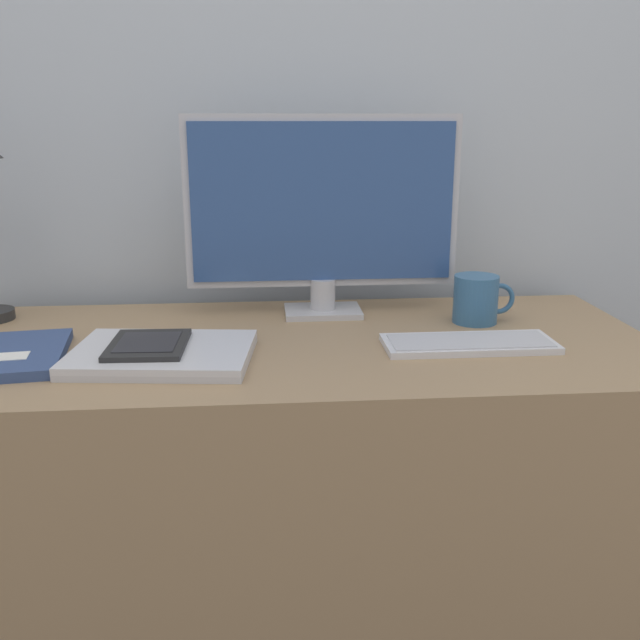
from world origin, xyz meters
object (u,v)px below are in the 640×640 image
object	(u,v)px
laptop	(162,354)
coffee_mug	(477,299)
monitor	(323,211)
keyboard	(469,343)
ereader	(148,345)

from	to	relation	value
laptop	coffee_mug	world-z (taller)	coffee_mug
monitor	keyboard	distance (m)	0.40
coffee_mug	monitor	bearing A→B (deg)	163.38
monitor	ereader	size ratio (longest dim) A/B	3.42
keyboard	coffee_mug	distance (m)	0.17
laptop	ereader	world-z (taller)	ereader
monitor	keyboard	bearing A→B (deg)	-45.96
monitor	laptop	size ratio (longest dim) A/B	1.73
monitor	laptop	xyz separation A→B (m)	(-0.29, -0.27, -0.20)
keyboard	ereader	xyz separation A→B (m)	(-0.56, -0.02, 0.02)
keyboard	ereader	bearing A→B (deg)	-177.82
keyboard	ereader	world-z (taller)	ereader
keyboard	laptop	world-z (taller)	laptop
ereader	monitor	bearing A→B (deg)	40.12
monitor	ereader	distance (m)	0.45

